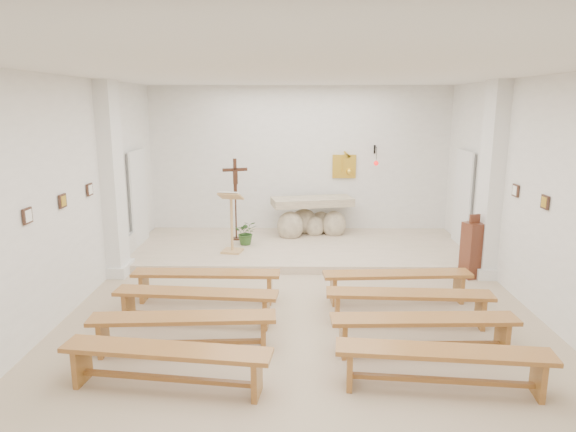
{
  "coord_description": "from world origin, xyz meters",
  "views": [
    {
      "loc": [
        -0.11,
        -7.04,
        3.11
      ],
      "look_at": [
        -0.22,
        1.6,
        1.2
      ],
      "focal_mm": 32.0,
      "sensor_mm": 36.0,
      "label": 1
    }
  ],
  "objects_px": {
    "lectern": "(231,222)",
    "bench_left_fourth": "(167,358)",
    "donation_pedestal": "(472,250)",
    "altar": "(311,219)",
    "bench_left_front": "(206,279)",
    "bench_left_third": "(183,325)",
    "bench_right_third": "(424,326)",
    "crucifix_stand": "(235,193)",
    "bench_left_second": "(196,299)",
    "bench_right_second": "(409,300)",
    "bench_right_fourth": "(443,360)",
    "bench_right_front": "(397,280)"
  },
  "relations": [
    {
      "from": "donation_pedestal",
      "to": "bench_left_second",
      "type": "distance_m",
      "value": 5.06
    },
    {
      "from": "donation_pedestal",
      "to": "bench_right_front",
      "type": "height_order",
      "value": "donation_pedestal"
    },
    {
      "from": "lectern",
      "to": "bench_left_second",
      "type": "relative_size",
      "value": 0.54
    },
    {
      "from": "lectern",
      "to": "bench_left_fourth",
      "type": "xyz_separation_m",
      "value": [
        -0.14,
        -4.83,
        -0.41
      ]
    },
    {
      "from": "bench_right_fourth",
      "to": "bench_right_second",
      "type": "bearing_deg",
      "value": 95.54
    },
    {
      "from": "bench_left_second",
      "to": "bench_left_front",
      "type": "bearing_deg",
      "value": 94.8
    },
    {
      "from": "lectern",
      "to": "crucifix_stand",
      "type": "bearing_deg",
      "value": 102.4
    },
    {
      "from": "donation_pedestal",
      "to": "altar",
      "type": "bearing_deg",
      "value": 119.82
    },
    {
      "from": "lectern",
      "to": "bench_left_third",
      "type": "xyz_separation_m",
      "value": [
        -0.14,
        -3.97,
        -0.41
      ]
    },
    {
      "from": "bench_right_front",
      "to": "altar",
      "type": "bearing_deg",
      "value": 104.9
    },
    {
      "from": "bench_left_second",
      "to": "bench_left_third",
      "type": "xyz_separation_m",
      "value": [
        -0.0,
        -0.86,
        0.0
      ]
    },
    {
      "from": "bench_left_front",
      "to": "bench_left_third",
      "type": "xyz_separation_m",
      "value": [
        0.0,
        -1.72,
        0.0
      ]
    },
    {
      "from": "bench_left_fourth",
      "to": "bench_right_second",
      "type": "bearing_deg",
      "value": 37.02
    },
    {
      "from": "bench_right_second",
      "to": "bench_right_fourth",
      "type": "relative_size",
      "value": 1.0
    },
    {
      "from": "bench_left_second",
      "to": "bench_right_second",
      "type": "distance_m",
      "value": 3.02
    },
    {
      "from": "altar",
      "to": "bench_left_fourth",
      "type": "height_order",
      "value": "altar"
    },
    {
      "from": "lectern",
      "to": "donation_pedestal",
      "type": "bearing_deg",
      "value": -1.87
    },
    {
      "from": "lectern",
      "to": "bench_left_front",
      "type": "relative_size",
      "value": 0.54
    },
    {
      "from": "bench_left_front",
      "to": "bench_left_third",
      "type": "distance_m",
      "value": 1.72
    },
    {
      "from": "bench_right_front",
      "to": "bench_right_second",
      "type": "bearing_deg",
      "value": -93.59
    },
    {
      "from": "donation_pedestal",
      "to": "bench_right_second",
      "type": "distance_m",
      "value": 2.63
    },
    {
      "from": "altar",
      "to": "bench_right_second",
      "type": "height_order",
      "value": "altar"
    },
    {
      "from": "bench_right_front",
      "to": "bench_left_third",
      "type": "bearing_deg",
      "value": -153.87
    },
    {
      "from": "altar",
      "to": "bench_right_third",
      "type": "height_order",
      "value": "altar"
    },
    {
      "from": "lectern",
      "to": "bench_right_front",
      "type": "bearing_deg",
      "value": -26.9
    },
    {
      "from": "donation_pedestal",
      "to": "bench_left_second",
      "type": "xyz_separation_m",
      "value": [
        -4.61,
        -2.09,
        -0.15
      ]
    },
    {
      "from": "lectern",
      "to": "bench_left_fourth",
      "type": "height_order",
      "value": "lectern"
    },
    {
      "from": "bench_left_front",
      "to": "bench_right_third",
      "type": "height_order",
      "value": "same"
    },
    {
      "from": "lectern",
      "to": "donation_pedestal",
      "type": "xyz_separation_m",
      "value": [
        4.47,
        -1.02,
        -0.26
      ]
    },
    {
      "from": "donation_pedestal",
      "to": "bench_right_third",
      "type": "bearing_deg",
      "value": -137.11
    },
    {
      "from": "crucifix_stand",
      "to": "bench_left_third",
      "type": "height_order",
      "value": "crucifix_stand"
    },
    {
      "from": "bench_right_front",
      "to": "bench_right_third",
      "type": "distance_m",
      "value": 1.72
    },
    {
      "from": "crucifix_stand",
      "to": "bench_left_second",
      "type": "distance_m",
      "value": 4.2
    },
    {
      "from": "bench_right_second",
      "to": "bench_left_fourth",
      "type": "height_order",
      "value": "same"
    },
    {
      "from": "bench_right_second",
      "to": "bench_right_third",
      "type": "height_order",
      "value": "same"
    },
    {
      "from": "crucifix_stand",
      "to": "bench_right_fourth",
      "type": "distance_m",
      "value": 6.58
    },
    {
      "from": "bench_left_front",
      "to": "bench_right_fourth",
      "type": "xyz_separation_m",
      "value": [
        3.02,
        -2.59,
        0.0
      ]
    },
    {
      "from": "bench_left_front",
      "to": "bench_left_fourth",
      "type": "height_order",
      "value": "same"
    },
    {
      "from": "bench_left_front",
      "to": "bench_right_fourth",
      "type": "relative_size",
      "value": 0.99
    },
    {
      "from": "bench_left_fourth",
      "to": "bench_right_fourth",
      "type": "height_order",
      "value": "same"
    },
    {
      "from": "bench_right_front",
      "to": "bench_left_second",
      "type": "height_order",
      "value": "same"
    },
    {
      "from": "bench_right_second",
      "to": "bench_left_second",
      "type": "bearing_deg",
      "value": -177.33
    },
    {
      "from": "bench_right_second",
      "to": "bench_left_fourth",
      "type": "distance_m",
      "value": 3.48
    },
    {
      "from": "lectern",
      "to": "bench_left_front",
      "type": "height_order",
      "value": "lectern"
    },
    {
      "from": "donation_pedestal",
      "to": "bench_right_front",
      "type": "relative_size",
      "value": 0.5
    },
    {
      "from": "bench_left_front",
      "to": "crucifix_stand",
      "type": "bearing_deg",
      "value": 88.98
    },
    {
      "from": "altar",
      "to": "lectern",
      "type": "height_order",
      "value": "lectern"
    },
    {
      "from": "altar",
      "to": "bench_right_fourth",
      "type": "distance_m",
      "value": 6.43
    },
    {
      "from": "bench_right_second",
      "to": "bench_left_third",
      "type": "relative_size",
      "value": 1.0
    },
    {
      "from": "bench_right_front",
      "to": "bench_left_third",
      "type": "relative_size",
      "value": 1.0
    }
  ]
}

